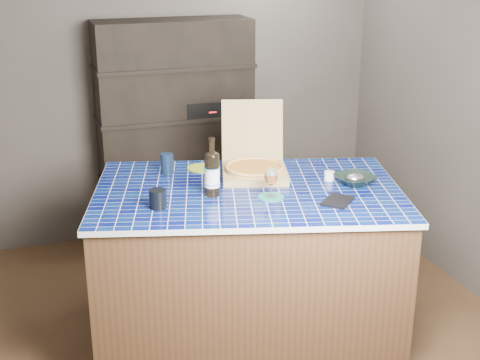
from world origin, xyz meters
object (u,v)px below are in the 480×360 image
object	(u,v)px
wine_glass	(271,177)
kitchen_island	(248,264)
dvd_case	(338,201)
bowl	(355,180)
pizza_box	(254,166)
mead_bottle	(212,173)

from	to	relation	value
wine_glass	kitchen_island	bearing A→B (deg)	114.21
dvd_case	bowl	xyz separation A→B (m)	(0.23, 0.24, 0.02)
wine_glass	dvd_case	xyz separation A→B (m)	(0.33, -0.19, -0.12)
kitchen_island	pizza_box	xyz separation A→B (m)	(0.12, 0.22, 0.55)
bowl	kitchen_island	bearing A→B (deg)	169.28
mead_bottle	wine_glass	bearing A→B (deg)	-25.37
mead_bottle	bowl	bearing A→B (deg)	-6.20
mead_bottle	bowl	size ratio (longest dim) A/B	1.50
kitchen_island	pizza_box	world-z (taller)	pizza_box
wine_glass	mead_bottle	bearing A→B (deg)	154.63
pizza_box	wine_glass	distance (m)	0.40
pizza_box	dvd_case	world-z (taller)	pizza_box
pizza_box	wine_glass	world-z (taller)	pizza_box
dvd_case	bowl	distance (m)	0.33
pizza_box	dvd_case	xyz separation A→B (m)	(0.29, -0.58, -0.05)
mead_bottle	dvd_case	distance (m)	0.72
kitchen_island	dvd_case	distance (m)	0.73
wine_glass	dvd_case	size ratio (longest dim) A/B	0.90
kitchen_island	mead_bottle	xyz separation A→B (m)	(-0.23, -0.03, 0.62)
kitchen_island	pizza_box	bearing A→B (deg)	77.41
kitchen_island	dvd_case	size ratio (longest dim) A/B	10.47
kitchen_island	wine_glass	world-z (taller)	wine_glass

